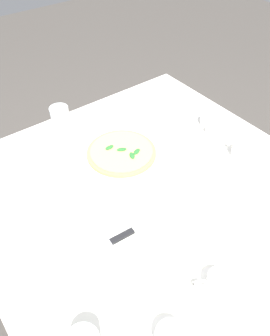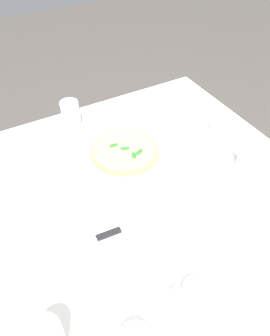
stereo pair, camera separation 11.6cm
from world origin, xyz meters
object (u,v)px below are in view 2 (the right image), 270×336
Objects in this scene: coffee_cup_left_edge at (197,295)px; coffee_cup_right_edge at (220,128)px; water_glass_far_left at (71,117)px; dinner_knife at (92,240)px; pizza_plate at (125,154)px; pizza at (125,151)px; napkin_folded at (93,243)px; coffee_cup_near_left at (247,162)px.

coffee_cup_left_edge is 0.71m from coffee_cup_right_edge.
water_glass_far_left is (0.50, -0.32, 0.03)m from coffee_cup_right_edge.
coffee_cup_left_edge is at bearing 90.53° from water_glass_far_left.
coffee_cup_left_edge is 0.83m from water_glass_far_left.
dinner_knife is (0.16, -0.28, -0.00)m from coffee_cup_left_edge.
dinner_knife is at bearing 48.57° from pizza_plate.
water_glass_far_left reaches higher than pizza.
coffee_cup_left_edge reaches higher than dinner_knife.
coffee_cup_left_edge is at bearing 130.33° from napkin_folded.
pizza_plate is 0.01m from pizza.
water_glass_far_left is 0.57m from dinner_knife.
coffee_cup_right_edge is at bearing -155.86° from dinner_knife.
pizza is at bearing 120.75° from pizza_plate.
water_glass_far_left reaches higher than pizza_plate.
coffee_cup_left_edge is 1.06× the size of water_glass_far_left.
pizza_plate is 0.28m from water_glass_far_left.
pizza_plate is 1.47× the size of napkin_folded.
coffee_cup_near_left reaches higher than pizza_plate.
water_glass_far_left is at bearing -67.56° from pizza_plate.
pizza is 0.40m from coffee_cup_right_edge.
coffee_cup_near_left is at bearing -172.80° from dinner_knife.
coffee_cup_near_left is at bearing 77.23° from coffee_cup_right_edge.
coffee_cup_near_left is 1.02× the size of coffee_cup_left_edge.
pizza is at bearing -37.15° from coffee_cup_near_left.
coffee_cup_near_left is at bearing 142.84° from pizza_plate.
coffee_cup_near_left is (-0.35, 0.27, 0.00)m from pizza.
coffee_cup_right_edge is 0.54× the size of napkin_folded.
pizza_plate is 1.38× the size of pizza.
coffee_cup_near_left is 0.54m from coffee_cup_left_edge.
pizza_plate is 2.71× the size of coffee_cup_right_edge.
water_glass_far_left is (0.11, -0.26, 0.03)m from pizza.
coffee_cup_left_edge reaches higher than napkin_folded.
coffee_cup_right_edge is 0.66× the size of dinner_knife.
pizza is 0.39m from napkin_folded.
pizza is 0.39m from dinner_knife.
coffee_cup_right_edge reaches higher than pizza_plate.
dinner_knife is (0.26, 0.29, -0.00)m from pizza.
water_glass_far_left is at bearing -32.09° from coffee_cup_right_edge.
coffee_cup_near_left is 1.02× the size of coffee_cup_right_edge.
pizza is 1.92× the size of coffee_cup_near_left.
water_glass_far_left is 0.51× the size of napkin_folded.
coffee_cup_near_left is 0.61m from napkin_folded.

